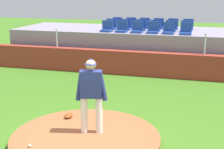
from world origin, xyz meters
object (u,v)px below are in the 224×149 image
(stadium_chair_16, at_px, (173,26))
(stadium_chair_11, at_px, (186,28))
(stadium_chair_9, at_px, (155,27))
(stadium_chair_17, at_px, (188,26))
(stadium_chair_8, at_px, (141,27))
(stadium_chair_0, at_px, (107,28))
(stadium_chair_1, at_px, (122,29))
(stadium_chair_14, at_px, (144,25))
(pitcher, at_px, (91,90))
(fielding_glove, at_px, (69,116))
(stadium_chair_2, at_px, (137,29))
(stadium_chair_6, at_px, (111,26))
(stadium_chair_7, at_px, (126,27))
(stadium_chair_5, at_px, (186,31))
(baseball, at_px, (30,145))
(stadium_chair_15, at_px, (158,25))
(stadium_chair_3, at_px, (153,30))
(stadium_chair_12, at_px, (117,24))
(stadium_chair_10, at_px, (171,28))
(stadium_chair_4, at_px, (169,30))

(stadium_chair_16, bearing_deg, stadium_chair_11, 126.68)
(stadium_chair_9, bearing_deg, stadium_chair_17, -148.74)
(stadium_chair_8, xyz_separation_m, stadium_chair_11, (2.06, -0.01, 0.00))
(stadium_chair_0, distance_m, stadium_chair_16, 3.31)
(stadium_chair_1, relative_size, stadium_chair_8, 1.00)
(stadium_chair_1, bearing_deg, stadium_chair_14, -111.16)
(stadium_chair_11, bearing_deg, stadium_chair_8, -0.25)
(pitcher, distance_m, fielding_glove, 1.51)
(stadium_chair_2, height_order, stadium_chair_14, same)
(pitcher, distance_m, stadium_chair_9, 8.37)
(stadium_chair_6, relative_size, stadium_chair_7, 1.00)
(stadium_chair_5, distance_m, stadium_chair_14, 2.80)
(baseball, height_order, stadium_chair_15, stadium_chair_15)
(stadium_chair_5, bearing_deg, stadium_chair_3, -1.23)
(pitcher, relative_size, stadium_chair_12, 3.64)
(stadium_chair_9, bearing_deg, stadium_chair_5, 147.31)
(stadium_chair_5, bearing_deg, stadium_chair_8, -23.50)
(stadium_chair_14, bearing_deg, stadium_chair_16, 179.03)
(stadium_chair_5, distance_m, stadium_chair_10, 1.15)
(stadium_chair_12, distance_m, stadium_chair_17, 3.51)
(stadium_chair_8, bearing_deg, stadium_chair_16, -147.43)
(stadium_chair_1, bearing_deg, stadium_chair_7, -88.08)
(stadium_chair_5, bearing_deg, stadium_chair_2, -0.03)
(stadium_chair_1, xyz_separation_m, stadium_chair_9, (1.36, 0.91, 0.00))
(stadium_chair_5, distance_m, stadium_chair_8, 2.31)
(stadium_chair_7, distance_m, stadium_chair_12, 1.14)
(stadium_chair_1, xyz_separation_m, stadium_chair_10, (2.08, 0.87, 0.00))
(stadium_chair_15, bearing_deg, stadium_chair_3, 90.28)
(stadium_chair_3, bearing_deg, stadium_chair_4, 179.94)
(pitcher, distance_m, baseball, 1.84)
(stadium_chair_5, relative_size, stadium_chair_10, 1.00)
(stadium_chair_10, bearing_deg, stadium_chair_3, 51.86)
(stadium_chair_7, bearing_deg, stadium_chair_17, -162.12)
(stadium_chair_0, relative_size, stadium_chair_8, 1.00)
(pitcher, xyz_separation_m, stadium_chair_16, (0.97, 9.23, 0.54))
(stadium_chair_0, xyz_separation_m, stadium_chair_16, (2.79, 1.78, 0.00))
(fielding_glove, distance_m, stadium_chair_11, 8.19)
(stadium_chair_2, height_order, stadium_chair_17, same)
(stadium_chair_2, distance_m, stadium_chair_11, 2.25)
(stadium_chair_1, xyz_separation_m, stadium_chair_5, (2.81, -0.02, 0.00))
(baseball, distance_m, stadium_chair_17, 10.81)
(stadium_chair_9, relative_size, stadium_chair_16, 1.00)
(stadium_chair_7, xyz_separation_m, stadium_chair_14, (0.73, 0.94, 0.00))
(pitcher, distance_m, stadium_chair_4, 7.53)
(stadium_chair_5, xyz_separation_m, stadium_chair_14, (-2.11, 1.83, 0.00))
(stadium_chair_6, height_order, stadium_chair_16, same)
(stadium_chair_9, bearing_deg, stadium_chair_12, -23.42)
(stadium_chair_5, xyz_separation_m, stadium_chair_17, (-0.01, 1.81, 0.00))
(pitcher, relative_size, baseball, 24.57)
(stadium_chair_2, bearing_deg, stadium_chair_4, -178.81)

